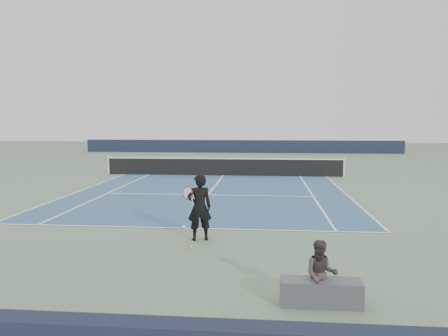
# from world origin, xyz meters

# --- Properties ---
(ground) EXTENTS (80.00, 80.00, 0.00)m
(ground) POSITION_xyz_m (0.00, 0.00, 0.00)
(ground) COLOR slate
(court_surface) EXTENTS (10.97, 23.77, 0.01)m
(court_surface) POSITION_xyz_m (0.00, 0.00, 0.01)
(court_surface) COLOR #365A81
(court_surface) RESTS_ON ground
(tennis_net) EXTENTS (12.90, 0.10, 1.07)m
(tennis_net) POSITION_xyz_m (0.00, 0.00, 0.50)
(tennis_net) COLOR silver
(tennis_net) RESTS_ON ground
(windscreen_far) EXTENTS (30.00, 0.25, 1.20)m
(windscreen_far) POSITION_xyz_m (0.00, 17.88, 0.60)
(windscreen_far) COLOR black
(windscreen_far) RESTS_ON ground
(tennis_player) EXTENTS (0.81, 0.60, 1.63)m
(tennis_player) POSITION_xyz_m (0.64, -12.97, 0.82)
(tennis_player) COLOR black
(tennis_player) RESTS_ON ground
(tennis_ball) EXTENTS (0.06, 0.06, 0.06)m
(tennis_ball) POSITION_xyz_m (0.55, -13.69, 0.03)
(tennis_ball) COLOR yellow
(tennis_ball) RESTS_ON ground
(spectator_bench) EXTENTS (1.29, 0.48, 1.09)m
(spectator_bench) POSITION_xyz_m (3.11, -16.59, 0.36)
(spectator_bench) COLOR #4F4F53
(spectator_bench) RESTS_ON ground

